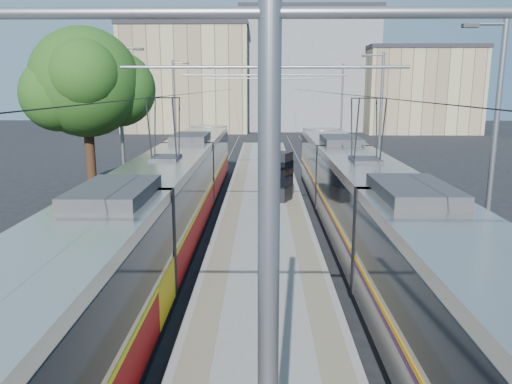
{
  "coord_description": "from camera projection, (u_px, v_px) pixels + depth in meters",
  "views": [
    {
      "loc": [
        -0.06,
        -8.32,
        5.91
      ],
      "look_at": [
        -0.33,
        11.92,
        1.6
      ],
      "focal_mm": 35.0,
      "sensor_mm": 36.0,
      "label": 1
    }
  ],
  "objects": [
    {
      "name": "tram_right",
      "position": [
        364.0,
        201.0,
        18.0
      ],
      "size": [
        2.43,
        28.69,
        5.5
      ],
      "color": "black",
      "rests_on": "ground"
    },
    {
      "name": "rails",
      "position": [
        264.0,
        201.0,
        25.99
      ],
      "size": [
        8.71,
        70.0,
        0.03
      ],
      "color": "gray",
      "rests_on": "ground"
    },
    {
      "name": "shelter",
      "position": [
        283.0,
        176.0,
        24.65
      ],
      "size": [
        1.08,
        1.28,
        2.44
      ],
      "rotation": [
        0.0,
        0.0,
        -0.43
      ],
      "color": "black",
      "rests_on": "platform"
    },
    {
      "name": "building_centre",
      "position": [
        306.0,
        71.0,
        70.21
      ],
      "size": [
        18.36,
        14.28,
        16.06
      ],
      "color": "gray",
      "rests_on": "ground"
    },
    {
      "name": "building_left",
      "position": [
        189.0,
        79.0,
        66.75
      ],
      "size": [
        16.32,
        12.24,
        13.69
      ],
      "color": "tan",
      "rests_on": "ground"
    },
    {
      "name": "tactile_strip_right",
      "position": [
        291.0,
        196.0,
        25.91
      ],
      "size": [
        0.7,
        50.0,
        0.01
      ],
      "primitive_type": "cube",
      "color": "gray",
      "rests_on": "platform"
    },
    {
      "name": "street_lamps",
      "position": [
        264.0,
        116.0,
        29.04
      ],
      "size": [
        15.18,
        38.22,
        8.0
      ],
      "color": "slate",
      "rests_on": "ground"
    },
    {
      "name": "platform",
      "position": [
        264.0,
        199.0,
        25.97
      ],
      "size": [
        4.0,
        50.0,
        0.3
      ],
      "primitive_type": "cube",
      "color": "gray",
      "rests_on": "ground"
    },
    {
      "name": "catenary",
      "position": [
        264.0,
        118.0,
        22.27
      ],
      "size": [
        9.2,
        70.0,
        7.0
      ],
      "color": "slate",
      "rests_on": "platform"
    },
    {
      "name": "tree",
      "position": [
        94.0,
        85.0,
        25.42
      ],
      "size": [
        6.09,
        5.63,
        8.84
      ],
      "color": "#382314",
      "rests_on": "ground"
    },
    {
      "name": "building_right",
      "position": [
        417.0,
        90.0,
        64.7
      ],
      "size": [
        14.28,
        10.2,
        10.85
      ],
      "color": "tan",
      "rests_on": "ground"
    },
    {
      "name": "tactile_strip_left",
      "position": [
        236.0,
        196.0,
        25.95
      ],
      "size": [
        0.7,
        50.0,
        0.01
      ],
      "primitive_type": "cube",
      "color": "gray",
      "rests_on": "platform"
    },
    {
      "name": "tram_left",
      "position": [
        167.0,
        202.0,
        18.52
      ],
      "size": [
        2.43,
        32.26,
        5.5
      ],
      "color": "black",
      "rests_on": "ground"
    }
  ]
}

